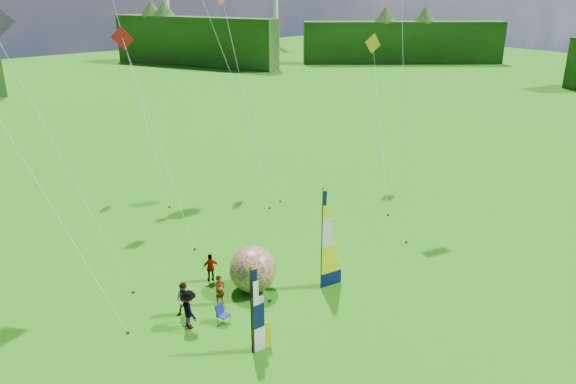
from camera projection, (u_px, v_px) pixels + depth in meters
ground at (359, 320)px, 26.32m from camera, size 220.00×220.00×0.00m
treeline_ring at (363, 243)px, 24.90m from camera, size 210.00×210.00×8.00m
feather_banner_main at (322, 242)px, 28.07m from camera, size 1.44×0.32×5.36m
side_banner_left at (251, 312)px, 23.38m from camera, size 1.07×0.40×3.95m
side_banner_far at (253, 318)px, 23.39m from camera, size 1.02×0.18×3.45m
bol_inflatable at (253, 269)px, 28.45m from camera, size 2.65×2.65×2.39m
spectator_a at (220, 290)px, 27.34m from camera, size 0.62×0.45×1.56m
spectator_b at (185, 300)px, 26.35m from camera, size 0.93×0.84×1.75m
spectator_c at (189, 309)px, 25.46m from camera, size 0.60×1.26×1.88m
spectator_d at (211, 268)px, 29.48m from camera, size 0.98×0.66×1.55m
camp_chair at (223, 314)px, 25.93m from camera, size 0.68×0.68×0.95m
kite_whale at (221, 38)px, 39.97m from camera, size 5.46×14.59×22.07m
kite_rainbow_delta at (60, 141)px, 27.03m from camera, size 9.22×11.18×15.32m
kite_parafoil at (404, 60)px, 34.02m from camera, size 11.12×11.97×20.73m
small_kite_red at (157, 132)px, 33.78m from camera, size 3.71×10.48×12.77m
small_kite_orange at (245, 90)px, 39.86m from camera, size 8.22×11.44×15.20m
small_kite_yellow at (381, 116)px, 39.77m from camera, size 8.13×9.73×11.77m
small_kite_pink at (45, 184)px, 24.74m from camera, size 6.82×10.68×12.99m
small_kite_green at (128, 50)px, 39.87m from camera, size 8.16×13.10×20.60m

